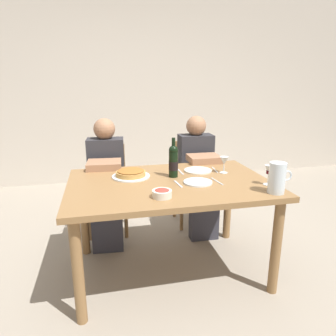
{
  "coord_description": "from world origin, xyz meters",
  "views": [
    {
      "loc": [
        -0.48,
        -2.11,
        1.47
      ],
      "look_at": [
        -0.02,
        -0.02,
        0.87
      ],
      "focal_mm": 32.45,
      "sensor_mm": 36.0,
      "label": 1
    }
  ],
  "objects_px": {
    "dinner_plate_left_setting": "(198,170)",
    "chair_right": "(192,176)",
    "salad_bowl": "(162,193)",
    "wine_glass_left_diner": "(269,171)",
    "chair_left": "(108,182)",
    "diner_left": "(106,178)",
    "wine_glass_right_diner": "(224,161)",
    "water_pitcher": "(277,180)",
    "wine_bottle": "(173,161)",
    "dinner_plate_right_setting": "(198,182)",
    "dining_table": "(170,193)",
    "baked_tart": "(131,174)",
    "diner_right": "(198,172)"
  },
  "relations": [
    {
      "from": "dining_table",
      "to": "wine_glass_left_diner",
      "type": "relative_size",
      "value": 10.24
    },
    {
      "from": "wine_glass_right_diner",
      "to": "salad_bowl",
      "type": "bearing_deg",
      "value": -144.43
    },
    {
      "from": "dinner_plate_right_setting",
      "to": "wine_glass_left_diner",
      "type": "bearing_deg",
      "value": -17.13
    },
    {
      "from": "dinner_plate_left_setting",
      "to": "chair_right",
      "type": "distance_m",
      "value": 0.76
    },
    {
      "from": "diner_left",
      "to": "chair_left",
      "type": "bearing_deg",
      "value": -89.26
    },
    {
      "from": "wine_glass_left_diner",
      "to": "chair_left",
      "type": "distance_m",
      "value": 1.62
    },
    {
      "from": "baked_tart",
      "to": "chair_left",
      "type": "relative_size",
      "value": 0.34
    },
    {
      "from": "dining_table",
      "to": "wine_glass_left_diner",
      "type": "height_order",
      "value": "wine_glass_left_diner"
    },
    {
      "from": "dinner_plate_left_setting",
      "to": "chair_left",
      "type": "distance_m",
      "value": 1.03
    },
    {
      "from": "dining_table",
      "to": "salad_bowl",
      "type": "xyz_separation_m",
      "value": [
        -0.12,
        -0.31,
        0.12
      ]
    },
    {
      "from": "chair_left",
      "to": "wine_bottle",
      "type": "bearing_deg",
      "value": 127.03
    },
    {
      "from": "water_pitcher",
      "to": "chair_left",
      "type": "xyz_separation_m",
      "value": [
        -1.09,
        1.28,
        -0.36
      ]
    },
    {
      "from": "wine_bottle",
      "to": "water_pitcher",
      "type": "bearing_deg",
      "value": -40.5
    },
    {
      "from": "baked_tart",
      "to": "dinner_plate_right_setting",
      "type": "bearing_deg",
      "value": -28.93
    },
    {
      "from": "dinner_plate_right_setting",
      "to": "diner_right",
      "type": "xyz_separation_m",
      "value": [
        0.25,
        0.75,
        -0.15
      ]
    },
    {
      "from": "wine_glass_right_diner",
      "to": "dinner_plate_left_setting",
      "type": "height_order",
      "value": "wine_glass_right_diner"
    },
    {
      "from": "salad_bowl",
      "to": "dinner_plate_right_setting",
      "type": "xyz_separation_m",
      "value": [
        0.32,
        0.23,
        -0.02
      ]
    },
    {
      "from": "salad_bowl",
      "to": "diner_left",
      "type": "xyz_separation_m",
      "value": [
        -0.34,
        0.96,
        -0.17
      ]
    },
    {
      "from": "wine_glass_left_diner",
      "to": "dinner_plate_left_setting",
      "type": "bearing_deg",
      "value": 130.78
    },
    {
      "from": "salad_bowl",
      "to": "chair_right",
      "type": "distance_m",
      "value": 1.37
    },
    {
      "from": "baked_tart",
      "to": "wine_glass_right_diner",
      "type": "distance_m",
      "value": 0.76
    },
    {
      "from": "dining_table",
      "to": "chair_right",
      "type": "relative_size",
      "value": 1.72
    },
    {
      "from": "dining_table",
      "to": "salad_bowl",
      "type": "distance_m",
      "value": 0.35
    },
    {
      "from": "chair_left",
      "to": "diner_left",
      "type": "relative_size",
      "value": 0.75
    },
    {
      "from": "salad_bowl",
      "to": "wine_glass_right_diner",
      "type": "height_order",
      "value": "wine_glass_right_diner"
    },
    {
      "from": "diner_left",
      "to": "wine_glass_right_diner",
      "type": "bearing_deg",
      "value": 155.29
    },
    {
      "from": "wine_glass_left_diner",
      "to": "dinner_plate_right_setting",
      "type": "distance_m",
      "value": 0.51
    },
    {
      "from": "baked_tart",
      "to": "wine_glass_right_diner",
      "type": "bearing_deg",
      "value": -3.98
    },
    {
      "from": "wine_glass_left_diner",
      "to": "chair_right",
      "type": "xyz_separation_m",
      "value": [
        -0.22,
        1.14,
        -0.37
      ]
    },
    {
      "from": "water_pitcher",
      "to": "chair_right",
      "type": "xyz_separation_m",
      "value": [
        -0.19,
        1.3,
        -0.36
      ]
    },
    {
      "from": "wine_bottle",
      "to": "dinner_plate_left_setting",
      "type": "bearing_deg",
      "value": 24.37
    },
    {
      "from": "baked_tart",
      "to": "dinner_plate_left_setting",
      "type": "distance_m",
      "value": 0.57
    },
    {
      "from": "baked_tart",
      "to": "dinner_plate_left_setting",
      "type": "xyz_separation_m",
      "value": [
        0.56,
        0.04,
        -0.02
      ]
    },
    {
      "from": "wine_bottle",
      "to": "chair_right",
      "type": "relative_size",
      "value": 0.36
    },
    {
      "from": "dinner_plate_left_setting",
      "to": "wine_glass_right_diner",
      "type": "bearing_deg",
      "value": -25.63
    },
    {
      "from": "diner_left",
      "to": "wine_bottle",
      "type": "bearing_deg",
      "value": 137.85
    },
    {
      "from": "wine_glass_left_diner",
      "to": "dinner_plate_right_setting",
      "type": "height_order",
      "value": "wine_glass_left_diner"
    },
    {
      "from": "dinner_plate_left_setting",
      "to": "diner_right",
      "type": "distance_m",
      "value": 0.5
    },
    {
      "from": "salad_bowl",
      "to": "wine_glass_left_diner",
      "type": "distance_m",
      "value": 0.81
    },
    {
      "from": "diner_left",
      "to": "dinner_plate_left_setting",
      "type": "bearing_deg",
      "value": 154.44
    },
    {
      "from": "dining_table",
      "to": "salad_bowl",
      "type": "relative_size",
      "value": 11.71
    },
    {
      "from": "dining_table",
      "to": "baked_tart",
      "type": "distance_m",
      "value": 0.35
    },
    {
      "from": "wine_bottle",
      "to": "dinner_plate_right_setting",
      "type": "relative_size",
      "value": 1.46
    },
    {
      "from": "wine_glass_right_diner",
      "to": "chair_right",
      "type": "relative_size",
      "value": 0.16
    },
    {
      "from": "diner_left",
      "to": "dining_table",
      "type": "bearing_deg",
      "value": 129.57
    },
    {
      "from": "wine_bottle",
      "to": "chair_left",
      "type": "distance_m",
      "value": 1.0
    },
    {
      "from": "dinner_plate_left_setting",
      "to": "chair_left",
      "type": "xyz_separation_m",
      "value": [
        -0.74,
        0.67,
        -0.27
      ]
    },
    {
      "from": "salad_bowl",
      "to": "wine_bottle",
      "type": "bearing_deg",
      "value": 67.14
    },
    {
      "from": "dining_table",
      "to": "wine_glass_right_diner",
      "type": "distance_m",
      "value": 0.53
    },
    {
      "from": "wine_glass_left_diner",
      "to": "dining_table",
      "type": "bearing_deg",
      "value": 161.41
    }
  ]
}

